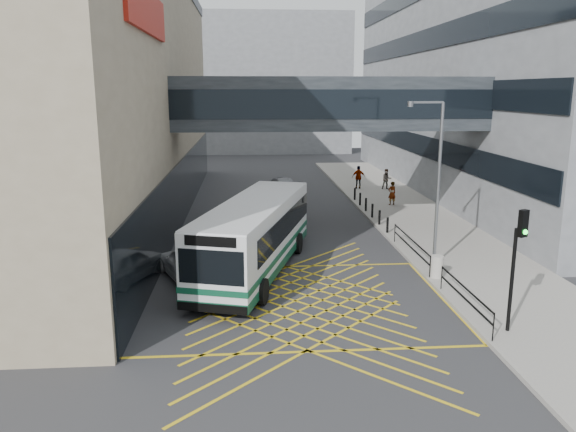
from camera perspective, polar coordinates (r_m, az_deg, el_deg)
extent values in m
plane|color=#333335|center=(22.78, 0.76, -8.62)|extent=(120.00, 120.00, 0.00)
cube|color=black|center=(37.89, -10.41, 2.95)|extent=(0.10, 41.50, 4.00)
cube|color=#A91C10|center=(25.66, -14.13, 19.54)|extent=(0.18, 9.00, 1.80)
cube|color=gray|center=(52.06, 26.31, 13.32)|extent=(24.00, 44.00, 20.00)
cube|color=black|center=(47.40, 12.83, 7.21)|extent=(0.10, 43.50, 1.60)
cube|color=black|center=(47.21, 13.07, 12.04)|extent=(0.10, 43.50, 1.60)
cube|color=black|center=(47.36, 13.32, 16.88)|extent=(0.10, 43.50, 1.60)
cube|color=gray|center=(81.14, -4.47, 13.17)|extent=(28.00, 16.00, 18.00)
cube|color=#2B3035|center=(33.50, 4.19, 11.33)|extent=(20.00, 4.00, 3.00)
cube|color=black|center=(31.51, 4.73, 11.24)|extent=(19.50, 0.06, 1.60)
cube|color=black|center=(35.50, 3.70, 11.41)|extent=(19.50, 0.06, 1.60)
cube|color=gray|center=(38.62, 12.20, 0.15)|extent=(6.00, 54.00, 0.16)
cube|color=gold|center=(22.78, 0.76, -8.61)|extent=(12.00, 9.00, 0.01)
cube|color=white|center=(25.76, -3.38, -1.85)|extent=(5.89, 12.05, 2.89)
cube|color=#0E472F|center=(26.10, -3.34, -4.54)|extent=(5.94, 12.11, 0.36)
cube|color=#0E472F|center=(25.94, -3.36, -3.34)|extent=(5.96, 12.11, 0.24)
cube|color=black|center=(26.27, -3.02, -0.72)|extent=(5.53, 10.63, 1.12)
cube|color=black|center=(20.31, -7.81, -5.17)|extent=(2.39, 0.78, 1.28)
cube|color=black|center=(20.02, -7.91, -2.57)|extent=(1.87, 0.60, 0.37)
cube|color=white|center=(25.43, -3.42, 1.33)|extent=(5.84, 11.94, 0.11)
cube|color=black|center=(20.82, -7.70, -9.26)|extent=(2.60, 0.86, 0.32)
cube|color=black|center=(31.61, -0.51, -1.49)|extent=(2.60, 0.86, 0.32)
cylinder|color=black|center=(23.05, -9.17, -7.11)|extent=(0.59, 1.11, 1.07)
cylinder|color=black|center=(22.25, -2.62, -7.68)|extent=(0.59, 1.11, 1.07)
cylinder|color=black|center=(29.63, -4.10, -2.49)|extent=(0.59, 1.11, 1.07)
cylinder|color=black|center=(29.01, 1.03, -2.79)|extent=(0.59, 1.11, 1.07)
imported|color=silver|center=(25.40, -10.04, -4.67)|extent=(3.83, 5.30, 1.56)
imported|color=black|center=(37.83, -1.28, 1.24)|extent=(3.61, 5.28, 1.54)
imported|color=gray|center=(45.80, -0.68, 3.21)|extent=(2.93, 4.99, 1.46)
cylinder|color=black|center=(20.56, 21.79, -6.09)|extent=(0.17, 0.17, 3.64)
cube|color=black|center=(19.88, 22.78, -0.70)|extent=(0.35, 0.30, 0.91)
sphere|color=#19E533|center=(19.88, 22.95, -1.51)|extent=(0.23, 0.23, 0.17)
cylinder|color=slate|center=(26.69, 15.02, 2.93)|extent=(0.16, 0.16, 7.58)
cube|color=slate|center=(26.05, 13.94, 11.15)|extent=(1.52, 0.19, 0.09)
cylinder|color=slate|center=(25.78, 12.33, 11.05)|extent=(0.28, 0.28, 0.24)
cylinder|color=#ADA89E|center=(25.74, 14.88, -4.99)|extent=(0.56, 0.56, 0.98)
cube|color=black|center=(21.96, 17.57, -6.98)|extent=(0.05, 5.00, 0.05)
cube|color=black|center=(22.09, 17.50, -7.96)|extent=(0.05, 5.00, 0.05)
cube|color=black|center=(28.27, 12.39, -2.30)|extent=(0.05, 6.00, 0.05)
cube|color=black|center=(28.37, 12.35, -3.08)|extent=(0.05, 6.00, 0.05)
cylinder|color=black|center=(19.98, 20.14, -10.54)|extent=(0.04, 0.04, 1.00)
cylinder|color=black|center=(24.30, 15.34, -6.05)|extent=(0.04, 0.04, 1.00)
cylinder|color=black|center=(25.65, 14.23, -4.99)|extent=(0.04, 0.04, 1.00)
cylinder|color=black|center=(31.17, 10.80, -1.68)|extent=(0.04, 0.04, 1.00)
cylinder|color=black|center=(33.08, 10.08, -0.91)|extent=(0.14, 0.14, 0.90)
cylinder|color=black|center=(34.97, 9.28, -0.14)|extent=(0.14, 0.14, 0.90)
cylinder|color=black|center=(36.87, 8.56, 0.55)|extent=(0.14, 0.14, 0.90)
cylinder|color=black|center=(38.78, 7.92, 1.17)|extent=(0.14, 0.14, 0.90)
cylinder|color=black|center=(40.70, 7.33, 1.73)|extent=(0.14, 0.14, 0.90)
cylinder|color=black|center=(42.63, 6.80, 2.24)|extent=(0.14, 0.14, 0.90)
imported|color=gray|center=(41.09, 10.52, 2.29)|extent=(0.79, 0.66, 1.69)
imported|color=gray|center=(47.52, 9.99, 3.70)|extent=(0.84, 0.51, 1.69)
imported|color=gray|center=(47.47, 7.19, 3.92)|extent=(1.16, 0.62, 1.92)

